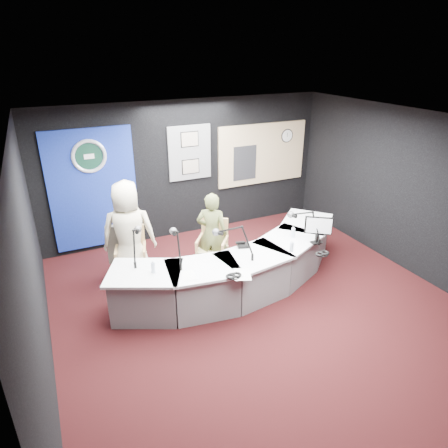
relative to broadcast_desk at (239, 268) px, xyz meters
name	(u,v)px	position (x,y,z in m)	size (l,w,h in m)	color
ground	(257,304)	(0.05, -0.55, -0.38)	(6.00, 6.00, 0.00)	black
ceiling	(264,124)	(0.05, -0.55, 2.42)	(6.00, 6.00, 0.02)	silver
wall_back	(188,170)	(0.05, 2.45, 1.02)	(6.00, 0.02, 2.80)	black
wall_front	(444,359)	(0.05, -3.55, 1.02)	(6.00, 0.02, 2.80)	black
wall_left	(32,268)	(-2.95, -0.55, 1.02)	(0.02, 6.00, 2.80)	black
wall_right	(411,193)	(3.05, -0.55, 1.02)	(0.02, 6.00, 2.80)	black
broadcast_desk	(239,268)	(0.00, 0.00, 0.00)	(4.50, 1.90, 0.75)	silver
backdrop_panel	(94,190)	(-1.85, 2.42, 0.88)	(1.60, 0.05, 2.30)	navy
agency_seal	(89,156)	(-1.85, 2.38, 1.52)	(0.63, 0.63, 0.07)	silver
seal_center	(89,156)	(-1.85, 2.38, 1.52)	(0.48, 0.48, 0.01)	#0D2F21
pinboard	(190,153)	(0.10, 2.42, 1.38)	(0.90, 0.04, 1.10)	slate
framed_photo_upper	(190,139)	(0.10, 2.39, 1.65)	(0.34, 0.02, 0.27)	gray
framed_photo_lower	(191,167)	(0.10, 2.39, 1.09)	(0.34, 0.02, 0.27)	gray
booth_window_frame	(262,154)	(1.80, 2.42, 1.18)	(2.12, 0.06, 1.32)	tan
booth_glow	(263,154)	(1.80, 2.41, 1.18)	(2.00, 0.02, 1.20)	beige
equipment_rack	(245,163)	(1.35, 2.39, 1.03)	(0.55, 0.02, 0.75)	black
wall_clock	(287,136)	(2.40, 2.39, 1.52)	(0.28, 0.28, 0.01)	white
armchair_left	(131,256)	(-1.55, 0.96, 0.11)	(0.54, 0.54, 0.96)	tan
armchair_right	(212,249)	(-0.18, 0.68, 0.08)	(0.51, 0.51, 0.91)	tan
draped_jacket	(122,244)	(-1.64, 1.20, 0.24)	(0.50, 0.10, 0.70)	slate
person_man	(129,234)	(-1.55, 0.96, 0.53)	(0.88, 0.57, 1.80)	beige
person_woman	(212,234)	(-0.18, 0.68, 0.37)	(0.54, 0.36, 1.49)	brown
computer_monitor	(318,225)	(1.24, -0.38, 0.70)	(0.39, 0.02, 0.27)	black
desk_phone	(243,245)	(0.08, 0.01, 0.40)	(0.19, 0.15, 0.05)	black
headphones_near	(322,254)	(1.08, -0.75, 0.39)	(0.20, 0.20, 0.03)	black
headphones_far	(234,276)	(-0.47, -0.75, 0.39)	(0.21, 0.21, 0.04)	black
paper_stack	(189,276)	(-1.03, -0.45, 0.38)	(0.19, 0.27, 0.00)	white
notepad	(242,274)	(-0.33, -0.75, 0.38)	(0.23, 0.33, 0.00)	white
boom_mic_a	(136,240)	(-1.56, 0.37, 0.68)	(0.33, 0.70, 0.60)	black
boom_mic_b	(177,242)	(-1.02, 0.05, 0.68)	(0.22, 0.73, 0.60)	black
boom_mic_c	(234,239)	(-0.19, -0.20, 0.68)	(0.51, 0.61, 0.60)	black
boom_mic_d	(305,222)	(1.15, -0.15, 0.68)	(0.30, 0.71, 0.60)	black
water_bottles	(251,248)	(0.09, -0.24, 0.46)	(3.15, 0.49, 0.18)	silver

